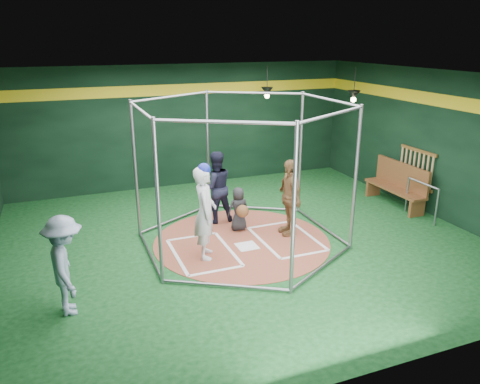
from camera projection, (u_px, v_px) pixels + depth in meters
name	position (u px, v px, depth m)	size (l,w,h in m)	color
room_shell	(242.00, 163.00, 9.59)	(10.10, 9.10, 3.53)	#0D3B15
clay_disc	(242.00, 241.00, 10.13)	(3.80, 3.80, 0.01)	#954A36
home_plate	(247.00, 246.00, 9.86)	(0.43, 0.43, 0.01)	white
batter_box_left	(203.00, 252.00, 9.58)	(1.17, 1.77, 0.01)	white
batter_box_right	(286.00, 239.00, 10.24)	(1.17, 1.77, 0.01)	white
batting_cage	(242.00, 175.00, 9.66)	(4.05, 4.67, 3.00)	gray
bat_rack	(416.00, 168.00, 11.86)	(0.07, 1.25, 0.98)	brown
pendant_lamp_near	(267.00, 92.00, 13.21)	(0.34, 0.34, 0.90)	black
pendant_lamp_far	(354.00, 95.00, 12.42)	(0.34, 0.34, 0.90)	black
batter_figure	(205.00, 211.00, 9.14)	(0.62, 0.78, 1.94)	silver
visitor_leopard	(290.00, 197.00, 10.27)	(1.00, 0.42, 1.71)	#A87C48
catcher_figure	(239.00, 209.00, 10.54)	(0.49, 0.55, 1.01)	black
umpire	(215.00, 187.00, 10.95)	(0.83, 0.65, 1.71)	black
bystander_blue	(66.00, 266.00, 7.31)	(1.06, 0.61, 1.64)	#8FA4BE
dugout_bench	(398.00, 184.00, 12.15)	(0.45, 1.95, 1.14)	brown
steel_railing	(422.00, 195.00, 11.24)	(0.05, 1.06, 0.91)	gray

